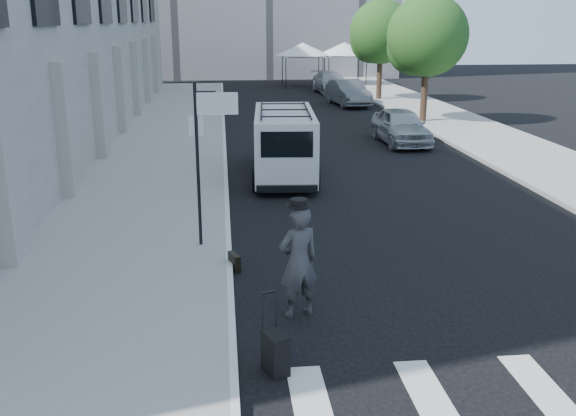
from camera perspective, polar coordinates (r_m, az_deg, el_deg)
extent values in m
plane|color=black|center=(11.43, 5.14, -8.86)|extent=(120.00, 120.00, 0.00)
cube|color=gray|center=(26.66, -10.55, 5.82)|extent=(4.50, 48.00, 0.15)
cube|color=gray|center=(32.45, 14.24, 7.46)|extent=(4.00, 56.00, 0.15)
cylinder|color=black|center=(13.67, -8.02, 3.73)|extent=(0.07, 0.07, 3.50)
cube|color=white|center=(13.53, -8.16, 7.26)|extent=(0.30, 0.03, 0.42)
cube|color=white|center=(13.43, -6.30, 9.21)|extent=(0.85, 0.06, 0.45)
cylinder|color=black|center=(31.83, 12.01, 9.85)|extent=(0.32, 0.32, 2.80)
sphere|color=#183F14|center=(31.65, 12.31, 14.76)|extent=(3.80, 3.80, 3.80)
sphere|color=#183F14|center=(32.12, 11.21, 13.82)|extent=(2.66, 2.66, 2.66)
cylinder|color=black|center=(40.45, 8.12, 11.38)|extent=(0.32, 0.32, 2.80)
sphere|color=#183F14|center=(40.31, 8.28, 15.24)|extent=(3.80, 3.80, 3.80)
sphere|color=#183F14|center=(40.81, 7.48, 14.49)|extent=(2.66, 2.66, 2.66)
cylinder|color=black|center=(47.11, -0.18, 11.87)|extent=(0.06, 0.06, 2.20)
cylinder|color=black|center=(47.47, 3.25, 11.88)|extent=(0.06, 0.06, 2.20)
cylinder|color=black|center=(49.89, -0.51, 12.13)|extent=(0.06, 0.06, 2.20)
cylinder|color=black|center=(50.23, 2.74, 12.14)|extent=(0.06, 0.06, 2.20)
cube|color=white|center=(48.58, 1.33, 13.37)|extent=(3.00, 3.00, 0.12)
cone|color=white|center=(48.55, 1.34, 13.95)|extent=(4.00, 4.00, 0.90)
cylinder|color=black|center=(48.03, 3.64, 11.93)|extent=(0.06, 0.06, 2.20)
cylinder|color=black|center=(48.56, 6.97, 11.89)|extent=(0.06, 0.06, 2.20)
cylinder|color=black|center=(50.78, 3.11, 12.18)|extent=(0.06, 0.06, 2.20)
cylinder|color=black|center=(51.29, 6.28, 12.15)|extent=(0.06, 0.06, 2.20)
cube|color=white|center=(49.57, 5.04, 13.37)|extent=(3.00, 3.00, 0.12)
cone|color=white|center=(49.55, 5.05, 13.95)|extent=(4.00, 4.00, 0.90)
imported|color=#363638|center=(10.75, 0.94, -4.82)|extent=(0.82, 0.67, 1.95)
cube|color=black|center=(13.01, -4.80, -4.79)|extent=(0.26, 0.46, 0.34)
cube|color=black|center=(9.35, -1.12, -12.78)|extent=(0.41, 0.50, 0.62)
cylinder|color=black|center=(9.19, -2.30, -9.27)|extent=(0.02, 0.02, 0.59)
cylinder|color=black|center=(9.28, -1.10, -9.01)|extent=(0.02, 0.02, 0.59)
cube|color=black|center=(9.11, -1.71, -7.51)|extent=(0.23, 0.12, 0.03)
cube|color=silver|center=(20.27, -0.32, 5.88)|extent=(2.14, 5.00, 1.90)
cube|color=silver|center=(22.98, -0.52, 5.95)|extent=(1.77, 0.93, 1.00)
cube|color=black|center=(17.81, -0.10, 5.68)|extent=(1.45, 0.17, 0.72)
cylinder|color=black|center=(22.11, -2.69, 4.62)|extent=(0.30, 0.70, 0.69)
cylinder|color=black|center=(22.15, 1.78, 4.66)|extent=(0.30, 0.70, 0.69)
cylinder|color=black|center=(18.84, -2.80, 2.53)|extent=(0.30, 0.70, 0.69)
cylinder|color=black|center=(18.89, 2.44, 2.58)|extent=(0.30, 0.70, 0.69)
imported|color=#A5A7AD|center=(26.49, 10.01, 7.19)|extent=(1.79, 4.24, 1.43)
imported|color=#53565A|center=(38.08, 5.36, 10.16)|extent=(2.11, 4.64, 1.48)
imported|color=#A5A8AD|center=(44.38, 3.85, 11.04)|extent=(2.40, 5.01, 1.41)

